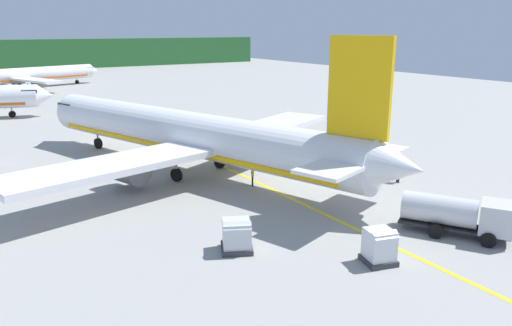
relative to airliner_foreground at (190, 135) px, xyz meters
The scene contains 8 objects.
airliner_foreground is the anchor object (origin of this frame).
airliner_far_taxiway 76.64m from the airliner_foreground, 91.47° to the left, with size 32.72×27.30×9.48m.
service_truck_catering 22.72m from the airliner_foreground, 69.75° to the right, with size 5.00×6.45×2.40m.
cargo_container_near 21.53m from the airliner_foreground, 87.33° to the right, with size 1.99×1.99×2.03m.
cargo_container_mid 16.74m from the airliner_foreground, 106.49° to the right, with size 2.36×2.36×1.94m.
crew_marshaller 7.06m from the airliner_foreground, 68.27° to the right, with size 0.42×0.56×1.76m.
crew_loader_left 17.81m from the airliner_foreground, 42.22° to the right, with size 0.26×0.63×1.77m.
apron_guide_line 6.49m from the airliner_foreground, 53.60° to the right, with size 0.30×60.00×0.01m, color yellow.
Camera 1 is at (6.25, -16.16, 12.33)m, focal length 34.70 mm.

